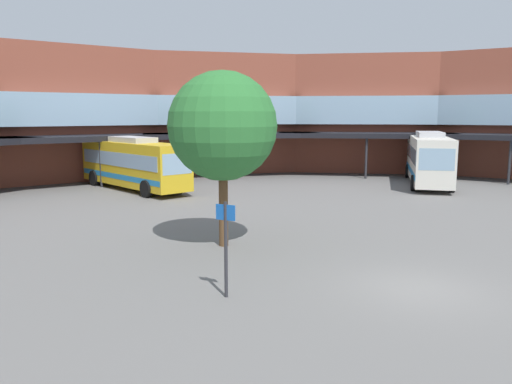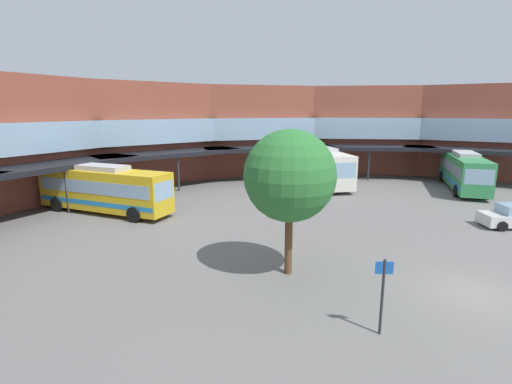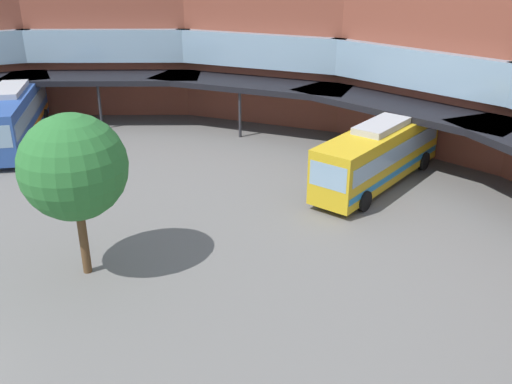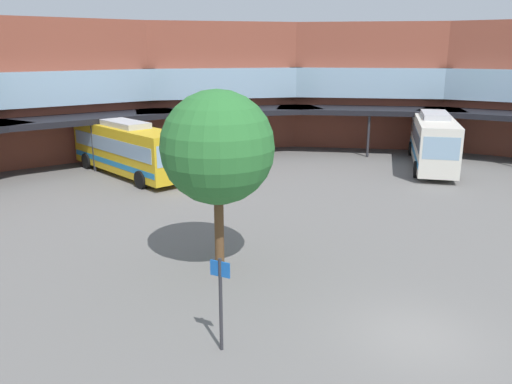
# 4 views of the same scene
# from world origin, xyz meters

# --- Properties ---
(ground_plane) EXTENTS (116.80, 116.80, 0.00)m
(ground_plane) POSITION_xyz_m (0.00, 0.00, 0.00)
(ground_plane) COLOR slate
(station_building) EXTENTS (72.81, 43.67, 10.32)m
(station_building) POSITION_xyz_m (0.00, 18.52, 5.19)
(station_building) COLOR brown
(station_building) RESTS_ON ground
(bus_1) EXTENTS (3.56, 11.06, 3.64)m
(bus_1) POSITION_xyz_m (1.40, 24.34, 1.84)
(bus_1) COLOR gold
(bus_1) RESTS_ON ground
(bus_2) EXTENTS (10.15, 9.10, 3.89)m
(bus_2) POSITION_xyz_m (20.05, 13.88, 1.97)
(bus_2) COLOR silver
(bus_2) RESTS_ON ground
(bus_4) EXTENTS (11.85, 4.91, 3.66)m
(bus_4) POSITION_xyz_m (24.36, 1.02, 1.85)
(bus_4) COLOR #338C4C
(bus_4) RESTS_ON ground
(plaza_tree) EXTENTS (4.23, 4.23, 6.84)m
(plaza_tree) POSITION_xyz_m (-1.92, 7.75, 4.71)
(plaza_tree) COLOR brown
(plaza_tree) RESTS_ON ground
(stop_sign_post) EXTENTS (0.31, 0.55, 2.76)m
(stop_sign_post) POSITION_xyz_m (-5.00, 2.84, 1.68)
(stop_sign_post) COLOR #2D2D33
(stop_sign_post) RESTS_ON ground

